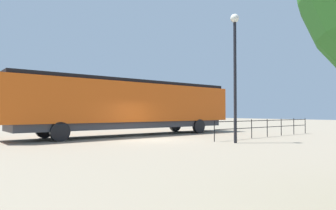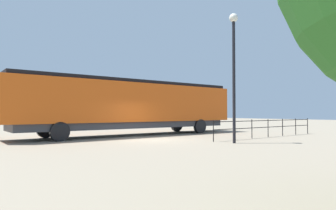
% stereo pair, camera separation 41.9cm
% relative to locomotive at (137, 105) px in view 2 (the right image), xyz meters
% --- Properties ---
extents(ground_plane, '(120.00, 120.00, 0.00)m').
position_rel_locomotive_xyz_m(ground_plane, '(3.78, -1.35, -2.20)').
color(ground_plane, gray).
extents(locomotive, '(3.19, 16.98, 3.89)m').
position_rel_locomotive_xyz_m(locomotive, '(0.00, 0.00, 0.00)').
color(locomotive, '#D15114').
rests_on(locomotive, ground_plane).
extents(lamp_post, '(0.46, 0.46, 6.93)m').
position_rel_locomotive_xyz_m(lamp_post, '(8.10, 1.08, 2.35)').
color(lamp_post, black).
rests_on(lamp_post, ground_plane).
extents(platform_fence, '(0.05, 10.44, 1.19)m').
position_rel_locomotive_xyz_m(platform_fence, '(6.86, 5.99, -1.43)').
color(platform_fence, black).
rests_on(platform_fence, ground_plane).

